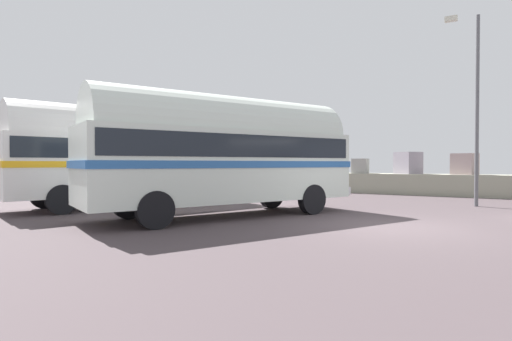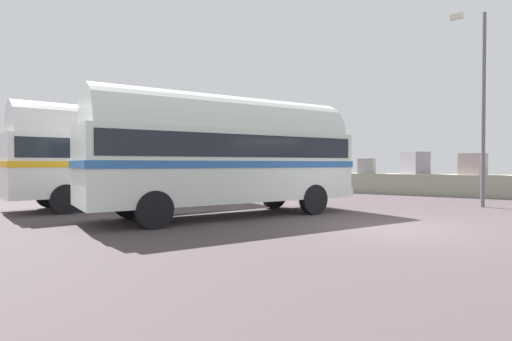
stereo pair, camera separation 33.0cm
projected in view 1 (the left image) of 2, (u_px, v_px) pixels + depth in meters
The scene contains 5 objects.
ground at pixel (391, 227), 10.34m from camera, with size 32.00×26.00×0.02m.
breakwater at pixel (439, 181), 20.55m from camera, with size 31.36×2.00×2.46m.
vintage_coach at pixel (224, 150), 12.26m from camera, with size 5.78×8.79×3.70m.
second_coach at pixel (127, 153), 15.26m from camera, with size 5.03×8.90×3.70m.
lamp_post at pixel (474, 100), 15.14m from camera, with size 1.17×0.56×7.26m.
Camera 1 is at (2.32, -10.63, 1.65)m, focal length 28.09 mm.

